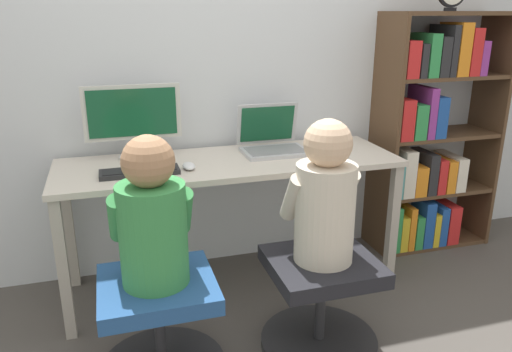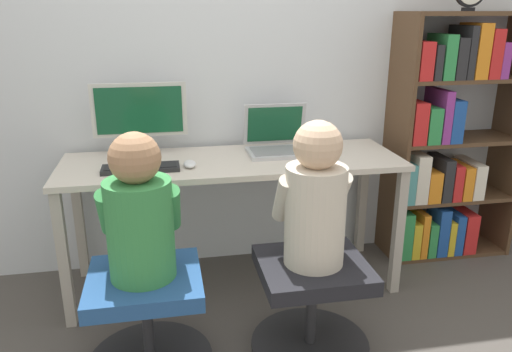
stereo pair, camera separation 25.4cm
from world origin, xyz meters
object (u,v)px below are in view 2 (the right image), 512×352
object	(u,v)px
laptop	(278,143)
person_at_monitor	(139,214)
desktop_monitor	(140,116)
office_chair_right	(311,302)
keyboard	(141,168)
bookshelf	(445,147)
person_at_laptop	(315,200)
office_chair_left	(147,317)

from	to	relation	value
laptop	person_at_monitor	distance (m)	1.05
desktop_monitor	office_chair_right	distance (m)	1.33
keyboard	bookshelf	world-z (taller)	bookshelf
person_at_laptop	office_chair_right	bearing A→B (deg)	-90.00
laptop	keyboard	bearing A→B (deg)	-164.59
laptop	office_chair_left	bearing A→B (deg)	-135.32
person_at_laptop	person_at_monitor	bearing A→B (deg)	178.43
bookshelf	desktop_monitor	bearing A→B (deg)	178.76
laptop	person_at_laptop	distance (m)	0.76
office_chair_right	person_at_laptop	world-z (taller)	person_at_laptop
laptop	person_at_laptop	world-z (taller)	person_at_laptop
desktop_monitor	keyboard	xyz separation A→B (m)	(-0.00, -0.29, -0.20)
person_at_monitor	person_at_laptop	distance (m)	0.73
person_at_laptop	laptop	bearing A→B (deg)	88.95
laptop	person_at_monitor	bearing A→B (deg)	-135.47
office_chair_left	laptop	bearing A→B (deg)	44.68
laptop	bookshelf	world-z (taller)	bookshelf
desktop_monitor	person_at_monitor	bearing A→B (deg)	-89.63
laptop	office_chair_left	world-z (taller)	laptop
desktop_monitor	bookshelf	xyz separation A→B (m)	(1.81, -0.04, -0.25)
office_chair_right	person_at_laptop	distance (m)	0.50
office_chair_left	keyboard	bearing A→B (deg)	90.71
laptop	person_at_laptop	bearing A→B (deg)	-91.05
office_chair_left	bookshelf	distance (m)	2.02
keyboard	office_chair_right	distance (m)	1.06
laptop	office_chair_right	distance (m)	0.94
bookshelf	person_at_laptop	bearing A→B (deg)	-143.52
office_chair_right	person_at_monitor	world-z (taller)	person_at_monitor
person_at_monitor	office_chair_left	bearing A→B (deg)	-90.00
person_at_laptop	bookshelf	bearing A→B (deg)	36.48
desktop_monitor	office_chair_right	size ratio (longest dim) A/B	0.92
office_chair_right	desktop_monitor	bearing A→B (deg)	131.41
laptop	office_chair_right	xyz separation A→B (m)	(-0.01, -0.76, -0.56)
office_chair_left	person_at_laptop	world-z (taller)	person_at_laptop
office_chair_right	laptop	bearing A→B (deg)	88.96
laptop	keyboard	distance (m)	0.78
keyboard	office_chair_left	world-z (taller)	keyboard
laptop	office_chair_right	size ratio (longest dim) A/B	0.65
desktop_monitor	office_chair_left	size ratio (longest dim) A/B	0.92
office_chair_left	bookshelf	xyz separation A→B (m)	(1.80, 0.78, 0.46)
bookshelf	keyboard	bearing A→B (deg)	-172.26
keyboard	office_chair_left	size ratio (longest dim) A/B	0.70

